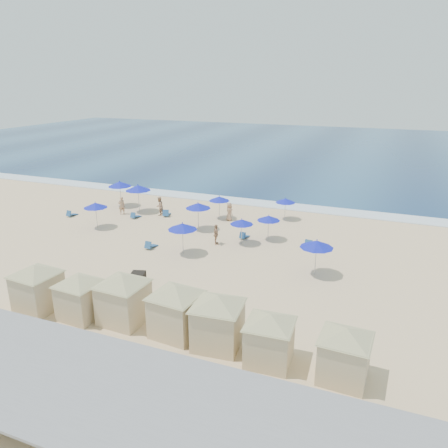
{
  "coord_description": "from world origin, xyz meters",
  "views": [
    {
      "loc": [
        14.67,
        -25.8,
        12.15
      ],
      "look_at": [
        2.99,
        3.0,
        1.8
      ],
      "focal_mm": 35.0,
      "sensor_mm": 36.0,
      "label": 1
    }
  ],
  "objects": [
    {
      "name": "umbrella_8",
      "position": [
        5.69,
        5.66,
        1.81
      ],
      "size": [
        1.83,
        1.83,
        2.08
      ],
      "color": "#A5A8AD",
      "rests_on": "ground"
    },
    {
      "name": "beach_chair_5",
      "position": [
        9.1,
        5.27,
        0.24
      ],
      "size": [
        0.77,
        1.34,
        0.7
      ],
      "color": "#235082",
      "rests_on": "ground"
    },
    {
      "name": "cabana_0",
      "position": [
        -2.93,
        -9.66,
        1.64
      ],
      "size": [
        4.56,
        4.56,
        2.87
      ],
      "color": "beige",
      "rests_on": "ground"
    },
    {
      "name": "beach_chair_0",
      "position": [
        -13.09,
        4.79,
        0.22
      ],
      "size": [
        0.57,
        1.16,
        0.62
      ],
      "color": "#235082",
      "rests_on": "ground"
    },
    {
      "name": "cabana_2",
      "position": [
        2.23,
        -9.01,
        1.7
      ],
      "size": [
        4.72,
        4.72,
        2.96
      ],
      "color": "beige",
      "rests_on": "ground"
    },
    {
      "name": "beachgoer_0",
      "position": [
        -9.08,
        7.15,
        0.85
      ],
      "size": [
        0.69,
        0.74,
        1.69
      ],
      "primitive_type": "imported",
      "rotation": [
        0.0,
        0.0,
        4.1
      ],
      "color": "tan",
      "rests_on": "ground"
    },
    {
      "name": "cabana_4",
      "position": [
        7.62,
        -9.19,
        1.68
      ],
      "size": [
        4.65,
        4.65,
        2.93
      ],
      "color": "beige",
      "rests_on": "ground"
    },
    {
      "name": "beachgoer_3",
      "position": [
        1.02,
        9.14,
        0.83
      ],
      "size": [
        0.96,
        0.91,
        1.66
      ],
      "primitive_type": "imported",
      "rotation": [
        0.0,
        0.0,
        2.5
      ],
      "color": "tan",
      "rests_on": "ground"
    },
    {
      "name": "umbrella_6",
      "position": [
        4.03,
        4.03,
        1.79
      ],
      "size": [
        1.81,
        1.81,
        2.06
      ],
      "color": "#A5A8AD",
      "rests_on": "ground"
    },
    {
      "name": "ocean",
      "position": [
        0.0,
        55.0,
        0.03
      ],
      "size": [
        160.0,
        80.0,
        0.06
      ],
      "primitive_type": "cube",
      "color": "navy",
      "rests_on": "ground"
    },
    {
      "name": "cabana_3",
      "position": [
        5.32,
        -9.04,
        1.68
      ],
      "size": [
        4.66,
        4.66,
        2.93
      ],
      "color": "beige",
      "rests_on": "ground"
    },
    {
      "name": "umbrella_7",
      "position": [
        5.58,
        11.35,
        1.77
      ],
      "size": [
        1.8,
        1.8,
        2.04
      ],
      "color": "#A5A8AD",
      "rests_on": "ground"
    },
    {
      "name": "cabana_1",
      "position": [
        -0.15,
        -9.49,
        1.53
      ],
      "size": [
        4.26,
        4.26,
        2.68
      ],
      "color": "beige",
      "rests_on": "ground"
    },
    {
      "name": "umbrella_1",
      "position": [
        -8.77,
        3.02,
        2.0
      ],
      "size": [
        2.02,
        2.02,
        2.3
      ],
      "color": "#A5A8AD",
      "rests_on": "ground"
    },
    {
      "name": "umbrella_9",
      "position": [
        10.4,
        0.5,
        2.14
      ],
      "size": [
        2.17,
        2.17,
        2.47
      ],
      "color": "#A5A8AD",
      "rests_on": "ground"
    },
    {
      "name": "umbrella_4",
      "position": [
        0.79,
        0.5,
        2.11
      ],
      "size": [
        2.14,
        2.14,
        2.43
      ],
      "color": "#A5A8AD",
      "rests_on": "ground"
    },
    {
      "name": "seawall",
      "position": [
        0.0,
        -13.5,
        0.65
      ],
      "size": [
        160.0,
        6.1,
        1.22
      ],
      "color": "gray",
      "rests_on": "ground"
    },
    {
      "name": "ground",
      "position": [
        0.0,
        0.0,
        0.0
      ],
      "size": [
        160.0,
        160.0,
        0.0
      ],
      "primitive_type": "plane",
      "color": "beige",
      "rests_on": "ground"
    },
    {
      "name": "beach_chair_1",
      "position": [
        -7.26,
        6.54,
        0.21
      ],
      "size": [
        0.63,
        1.17,
        0.61
      ],
      "color": "#235082",
      "rests_on": "ground"
    },
    {
      "name": "beachgoer_2",
      "position": [
        2.25,
        3.2,
        0.8
      ],
      "size": [
        0.74,
        1.01,
        1.59
      ],
      "primitive_type": "imported",
      "rotation": [
        0.0,
        0.0,
        1.99
      ],
      "color": "tan",
      "rests_on": "ground"
    },
    {
      "name": "umbrella_3",
      "position": [
        -0.5,
        5.85,
        2.1
      ],
      "size": [
        2.13,
        2.13,
        2.42
      ],
      "color": "#A5A8AD",
      "rests_on": "ground"
    },
    {
      "name": "trash_bin",
      "position": [
        0.55,
        -5.11,
        0.42
      ],
      "size": [
        1.04,
        1.04,
        0.83
      ],
      "primitive_type": "cube",
      "rotation": [
        0.0,
        0.0,
        0.3
      ],
      "color": "black",
      "rests_on": "ground"
    },
    {
      "name": "cabana_5",
      "position": [
        10.25,
        -9.51,
        1.53
      ],
      "size": [
        4.26,
        4.26,
        2.67
      ],
      "color": "beige",
      "rests_on": "ground"
    },
    {
      "name": "umbrella_2",
      "position": [
        -7.98,
        8.41,
        2.37
      ],
      "size": [
        2.4,
        2.4,
        2.73
      ],
      "color": "#A5A8AD",
      "rests_on": "ground"
    },
    {
      "name": "umbrella_5",
      "position": [
        -0.05,
        9.37,
        1.87
      ],
      "size": [
        1.9,
        1.9,
        2.16
      ],
      "color": "#A5A8AD",
      "rests_on": "ground"
    },
    {
      "name": "surf_line",
      "position": [
        0.0,
        15.5,
        0.04
      ],
      "size": [
        160.0,
        2.5,
        0.08
      ],
      "primitive_type": "cube",
      "color": "white",
      "rests_on": "ground"
    },
    {
      "name": "beach_chair_2",
      "position": [
        -4.9,
        8.18,
        0.24
      ],
      "size": [
        0.91,
        1.37,
        0.7
      ],
      "color": "#235082",
      "rests_on": "ground"
    },
    {
      "name": "umbrella_0",
      "position": [
        -10.77,
        9.43,
        2.27
      ],
      "size": [
        2.3,
        2.3,
        2.62
      ],
      "color": "#A5A8AD",
      "rests_on": "ground"
    },
    {
      "name": "beach_chair_4",
      "position": [
        3.82,
        5.23,
        0.21
      ],
      "size": [
        0.59,
        1.15,
        0.61
      ],
      "color": "#235082",
      "rests_on": "ground"
    },
    {
      "name": "cabana_6",
      "position": [
        13.49,
        -9.46,
        1.54
      ],
      "size": [
        4.28,
        4.28,
        2.69
      ],
      "color": "beige",
      "rests_on": "ground"
    },
    {
      "name": "beachgoer_1",
      "position": [
        -5.64,
        8.23,
        0.87
      ],
      "size": [
        0.71,
        0.88,
        1.74
      ],
      "primitive_type": "imported",
      "rotation": [
        0.0,
        0.0,
        4.65
      ],
      "color": "tan",
      "rests_on": "ground"
    },
    {
      "name": "beach_chair_3",
      "position": [
        -2.01,
        0.54,
        0.22
      ],
      "size": [
        0.58,
        1.19,
        0.64
      ],
      "color": "#235082",
      "rests_on": "ground"
    }
  ]
}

